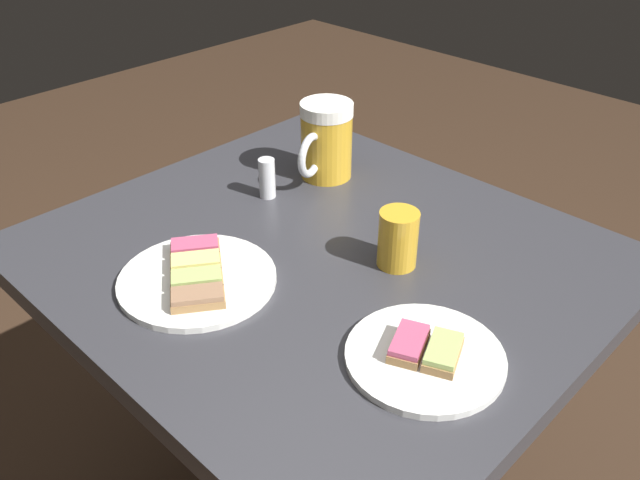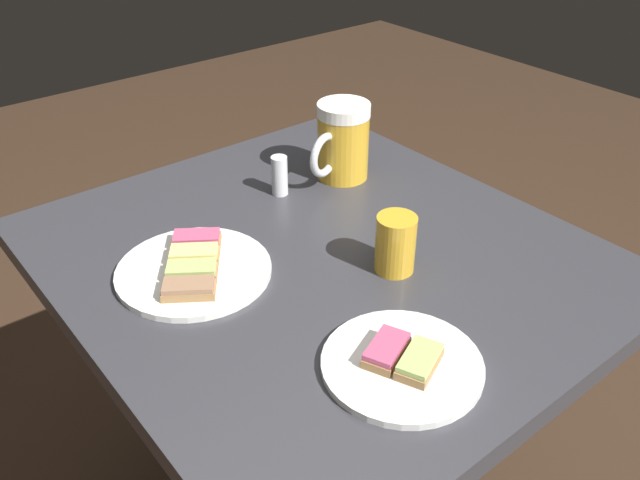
% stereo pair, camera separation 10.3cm
% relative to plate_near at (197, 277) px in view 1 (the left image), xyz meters
% --- Properties ---
extents(cafe_table, '(0.83, 0.75, 0.75)m').
position_rel_plate_near_xyz_m(cafe_table, '(-0.07, -0.18, -0.16)').
color(cafe_table, black).
rests_on(cafe_table, ground_plane).
extents(plate_near, '(0.23, 0.23, 0.03)m').
position_rel_plate_near_xyz_m(plate_near, '(0.00, 0.00, 0.00)').
color(plate_near, white).
rests_on(plate_near, cafe_table).
extents(plate_far, '(0.20, 0.20, 0.03)m').
position_rel_plate_near_xyz_m(plate_far, '(-0.33, -0.10, -0.00)').
color(plate_far, white).
rests_on(plate_far, cafe_table).
extents(beer_mug, '(0.10, 0.15, 0.14)m').
position_rel_plate_near_xyz_m(beer_mug, '(0.10, -0.37, 0.06)').
color(beer_mug, gold).
rests_on(beer_mug, cafe_table).
extents(beer_glass_small, '(0.06, 0.06, 0.09)m').
position_rel_plate_near_xyz_m(beer_glass_small, '(-0.18, -0.24, 0.04)').
color(beer_glass_small, gold).
rests_on(beer_glass_small, cafe_table).
extents(salt_shaker, '(0.03, 0.03, 0.07)m').
position_rel_plate_near_xyz_m(salt_shaker, '(0.12, -0.24, 0.03)').
color(salt_shaker, silver).
rests_on(salt_shaker, cafe_table).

